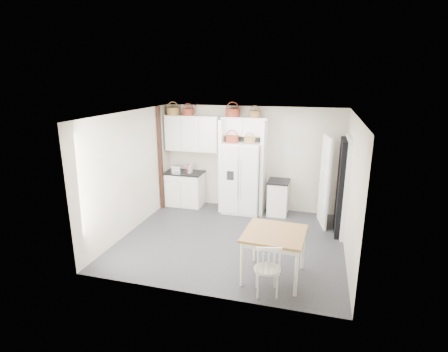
% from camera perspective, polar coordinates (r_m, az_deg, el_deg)
% --- Properties ---
extents(floor, '(4.50, 4.50, 0.00)m').
position_cam_1_polar(floor, '(7.42, 1.25, -10.32)').
color(floor, '#24242B').
rests_on(floor, ground).
extents(ceiling, '(4.50, 4.50, 0.00)m').
position_cam_1_polar(ceiling, '(6.70, 1.38, 10.07)').
color(ceiling, white).
rests_on(ceiling, wall_back).
extents(wall_back, '(4.50, 0.00, 4.50)m').
position_cam_1_polar(wall_back, '(8.84, 4.49, 2.88)').
color(wall_back, silver).
rests_on(wall_back, floor).
extents(wall_left, '(0.00, 4.00, 4.00)m').
position_cam_1_polar(wall_left, '(7.79, -14.95, 0.61)').
color(wall_left, silver).
rests_on(wall_left, floor).
extents(wall_right, '(0.00, 4.00, 4.00)m').
position_cam_1_polar(wall_right, '(6.79, 20.06, -2.05)').
color(wall_right, silver).
rests_on(wall_right, floor).
extents(refrigerator, '(0.91, 0.73, 1.76)m').
position_cam_1_polar(refrigerator, '(8.65, 3.02, -0.25)').
color(refrigerator, white).
rests_on(refrigerator, floor).
extents(base_cab_left, '(0.94, 0.59, 0.87)m').
position_cam_1_polar(base_cab_left, '(9.26, -6.38, -2.13)').
color(base_cab_left, white).
rests_on(base_cab_left, floor).
extents(base_cab_right, '(0.47, 0.56, 0.82)m').
position_cam_1_polar(base_cab_right, '(8.70, 8.81, -3.58)').
color(base_cab_right, white).
rests_on(base_cab_right, floor).
extents(dining_table, '(1.04, 1.04, 0.82)m').
position_cam_1_polar(dining_table, '(6.04, 8.12, -12.62)').
color(dining_table, brown).
rests_on(dining_table, floor).
extents(windsor_chair, '(0.49, 0.46, 0.85)m').
position_cam_1_polar(windsor_chair, '(5.60, 7.06, -14.83)').
color(windsor_chair, white).
rests_on(windsor_chair, floor).
extents(counter_left, '(0.97, 0.63, 0.04)m').
position_cam_1_polar(counter_left, '(9.13, -6.46, 0.57)').
color(counter_left, black).
rests_on(counter_left, base_cab_left).
extents(counter_right, '(0.50, 0.60, 0.04)m').
position_cam_1_polar(counter_right, '(8.57, 8.93, -0.87)').
color(counter_right, black).
rests_on(counter_right, base_cab_right).
extents(toaster, '(0.25, 0.17, 0.15)m').
position_cam_1_polar(toaster, '(9.16, -7.81, 1.20)').
color(toaster, silver).
rests_on(toaster, counter_left).
extents(cookbook_red, '(0.07, 0.16, 0.23)m').
position_cam_1_polar(cookbook_red, '(8.98, -5.88, 1.22)').
color(cookbook_red, maroon).
rests_on(cookbook_red, counter_left).
extents(cookbook_cream, '(0.05, 0.15, 0.22)m').
position_cam_1_polar(cookbook_cream, '(8.96, -5.51, 1.15)').
color(cookbook_cream, beige).
rests_on(cookbook_cream, counter_left).
extents(basket_upper_a, '(0.33, 0.33, 0.19)m').
position_cam_1_polar(basket_upper_a, '(9.10, -8.30, 10.42)').
color(basket_upper_a, brown).
rests_on(basket_upper_a, upper_cabinet).
extents(basket_upper_b, '(0.29, 0.29, 0.17)m').
position_cam_1_polar(basket_upper_b, '(8.94, -5.87, 10.37)').
color(basket_upper_b, maroon).
rests_on(basket_upper_b, upper_cabinet).
extents(basket_bridge_a, '(0.35, 0.35, 0.20)m').
position_cam_1_polar(basket_bridge_a, '(8.59, 1.42, 10.31)').
color(basket_bridge_a, maroon).
rests_on(basket_bridge_a, bridge_cabinet).
extents(basket_bridge_b, '(0.27, 0.27, 0.16)m').
position_cam_1_polar(basket_bridge_b, '(8.48, 5.06, 10.05)').
color(basket_bridge_b, brown).
rests_on(basket_bridge_b, bridge_cabinet).
extents(basket_fridge_a, '(0.31, 0.31, 0.17)m').
position_cam_1_polar(basket_fridge_a, '(8.39, 1.32, 6.02)').
color(basket_fridge_a, maroon).
rests_on(basket_fridge_a, refrigerator).
extents(basket_fridge_b, '(0.26, 0.26, 0.14)m').
position_cam_1_polar(basket_fridge_b, '(8.30, 4.22, 5.79)').
color(basket_fridge_b, brown).
rests_on(basket_fridge_b, refrigerator).
extents(upper_cabinet, '(1.40, 0.34, 0.90)m').
position_cam_1_polar(upper_cabinet, '(8.97, -5.15, 6.95)').
color(upper_cabinet, white).
rests_on(upper_cabinet, wall_back).
extents(bridge_cabinet, '(1.12, 0.34, 0.45)m').
position_cam_1_polar(bridge_cabinet, '(8.56, 3.40, 8.09)').
color(bridge_cabinet, white).
rests_on(bridge_cabinet, wall_back).
extents(fridge_panel_left, '(0.08, 0.60, 2.30)m').
position_cam_1_polar(fridge_panel_left, '(8.74, -0.16, 1.77)').
color(fridge_panel_left, white).
rests_on(fridge_panel_left, floor).
extents(fridge_panel_right, '(0.08, 0.60, 2.30)m').
position_cam_1_polar(fridge_panel_right, '(8.53, 6.46, 1.31)').
color(fridge_panel_right, white).
rests_on(fridge_panel_right, floor).
extents(trim_post, '(0.09, 0.09, 2.60)m').
position_cam_1_polar(trim_post, '(8.92, -10.36, 2.79)').
color(trim_post, black).
rests_on(trim_post, floor).
extents(doorway_void, '(0.18, 0.85, 2.05)m').
position_cam_1_polar(doorway_void, '(7.81, 18.72, -1.75)').
color(doorway_void, black).
rests_on(doorway_void, floor).
extents(door_slab, '(0.21, 0.79, 2.05)m').
position_cam_1_polar(door_slab, '(8.12, 16.09, -0.88)').
color(door_slab, white).
rests_on(door_slab, floor).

